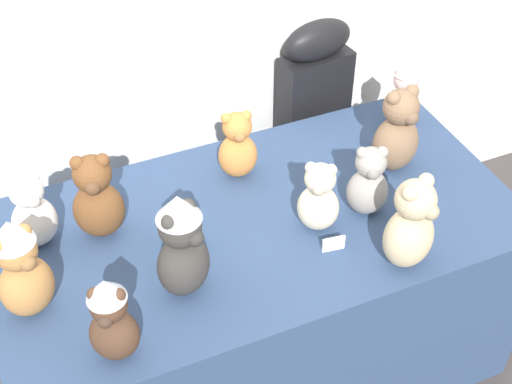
% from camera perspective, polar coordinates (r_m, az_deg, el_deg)
% --- Properties ---
extents(display_table, '(1.65, 0.84, 0.73)m').
position_cam_1_polar(display_table, '(2.53, 0.00, -8.20)').
color(display_table, navy).
rests_on(display_table, ground_plane).
extents(instrument_case, '(0.29, 0.16, 1.04)m').
position_cam_1_polar(instrument_case, '(2.93, 4.38, 4.39)').
color(instrument_case, black).
rests_on(instrument_case, ground_plane).
extents(teddy_bear_cocoa, '(0.16, 0.16, 0.29)m').
position_cam_1_polar(teddy_bear_cocoa, '(1.86, -11.33, -9.86)').
color(teddy_bear_cocoa, '#4C3323').
rests_on(teddy_bear_cocoa, display_table).
extents(teddy_bear_sand, '(0.20, 0.18, 0.31)m').
position_cam_1_polar(teddy_bear_sand, '(2.08, 12.11, -2.62)').
color(teddy_bear_sand, '#CCB78E').
rests_on(teddy_bear_sand, display_table).
extents(teddy_bear_ash, '(0.16, 0.15, 0.25)m').
position_cam_1_polar(teddy_bear_ash, '(2.24, 8.85, 0.73)').
color(teddy_bear_ash, gray).
rests_on(teddy_bear_ash, display_table).
extents(teddy_bear_chestnut, '(0.18, 0.16, 0.30)m').
position_cam_1_polar(teddy_bear_chestnut, '(2.18, -12.44, -0.51)').
color(teddy_bear_chestnut, brown).
rests_on(teddy_bear_chestnut, display_table).
extents(teddy_bear_blush, '(0.15, 0.14, 0.27)m').
position_cam_1_polar(teddy_bear_blush, '(2.63, 11.61, 7.64)').
color(teddy_bear_blush, beige).
rests_on(teddy_bear_blush, display_table).
extents(teddy_bear_snow, '(0.16, 0.15, 0.26)m').
position_cam_1_polar(teddy_bear_snow, '(2.21, -17.23, -1.55)').
color(teddy_bear_snow, white).
rests_on(teddy_bear_snow, display_table).
extents(teddy_bear_mocha, '(0.18, 0.16, 0.31)m').
position_cam_1_polar(teddy_bear_mocha, '(2.41, 11.08, 4.65)').
color(teddy_bear_mocha, '#7F6047').
rests_on(teddy_bear_mocha, display_table).
extents(teddy_bear_ginger, '(0.15, 0.13, 0.25)m').
position_cam_1_polar(teddy_bear_ginger, '(2.35, -1.46, 3.60)').
color(teddy_bear_ginger, '#D17F3D').
rests_on(teddy_bear_ginger, display_table).
extents(teddy_bear_charcoal, '(0.21, 0.20, 0.35)m').
position_cam_1_polar(teddy_bear_charcoal, '(1.95, -5.86, -4.26)').
color(teddy_bear_charcoal, '#383533').
rests_on(teddy_bear_charcoal, display_table).
extents(teddy_bear_caramel, '(0.19, 0.18, 0.33)m').
position_cam_1_polar(teddy_bear_caramel, '(2.00, -18.00, -5.77)').
color(teddy_bear_caramel, '#B27A42').
rests_on(teddy_bear_caramel, display_table).
extents(teddy_bear_cream, '(0.17, 0.16, 0.25)m').
position_cam_1_polar(teddy_bear_cream, '(2.17, 4.96, -0.53)').
color(teddy_bear_cream, beige).
rests_on(teddy_bear_cream, display_table).
extents(party_cup_green, '(0.08, 0.08, 0.11)m').
position_cam_1_polar(party_cup_green, '(2.16, -5.97, -2.97)').
color(party_cup_green, '#238C3D').
rests_on(party_cup_green, display_table).
extents(name_card_front_left, '(0.07, 0.02, 0.05)m').
position_cam_1_polar(name_card_front_left, '(2.17, 6.13, -4.08)').
color(name_card_front_left, white).
rests_on(name_card_front_left, display_table).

